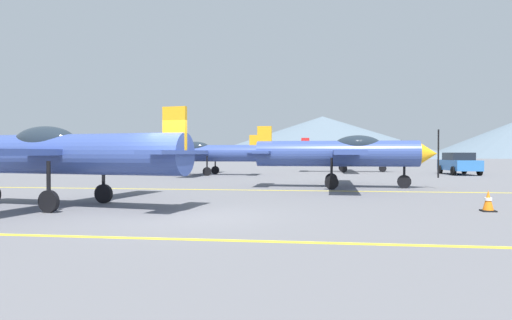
{
  "coord_description": "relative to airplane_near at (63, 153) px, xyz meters",
  "views": [
    {
      "loc": [
        3.45,
        -11.21,
        1.62
      ],
      "look_at": [
        0.13,
        14.0,
        1.2
      ],
      "focal_mm": 31.6,
      "sensor_mm": 36.0,
      "label": 1
    }
  ],
  "objects": [
    {
      "name": "apron_line_far",
      "position": [
        3.99,
        6.62,
        -1.61
      ],
      "size": [
        80.0,
        0.16,
        0.01
      ],
      "primitive_type": "cube",
      "color": "yellow",
      "rests_on": "ground_plane"
    },
    {
      "name": "airplane_mid",
      "position": [
        8.73,
        8.64,
        0.0
      ],
      "size": [
        8.3,
        9.57,
        2.87
      ],
      "color": "#33478C",
      "rests_on": "ground_plane"
    },
    {
      "name": "hill_left",
      "position": [
        -68.97,
        117.2,
        1.55
      ],
      "size": [
        60.82,
        60.82,
        6.34
      ],
      "primitive_type": "cone",
      "color": "slate",
      "rests_on": "ground_plane"
    },
    {
      "name": "ground_plane",
      "position": [
        3.99,
        -1.3,
        -1.62
      ],
      "size": [
        400.0,
        400.0,
        0.0
      ],
      "primitive_type": "plane",
      "color": "slate"
    },
    {
      "name": "airplane_back",
      "position": [
        10.27,
        25.93,
        0.0
      ],
      "size": [
        8.28,
        9.56,
        2.87
      ],
      "color": "silver",
      "rests_on": "ground_plane"
    },
    {
      "name": "airplane_near",
      "position": [
        0.0,
        0.0,
        0.0
      ],
      "size": [
        8.39,
        9.61,
        2.87
      ],
      "color": "#33478C",
      "rests_on": "ground_plane"
    },
    {
      "name": "hill_centerleft",
      "position": [
        9.76,
        135.15,
        5.07
      ],
      "size": [
        82.41,
        82.41,
        13.37
      ],
      "primitive_type": "cone",
      "color": "slate",
      "rests_on": "ground_plane"
    },
    {
      "name": "traffic_cone_side",
      "position": [
        12.15,
        0.55,
        -1.33
      ],
      "size": [
        0.36,
        0.36,
        0.59
      ],
      "color": "black",
      "rests_on": "ground_plane"
    },
    {
      "name": "airplane_far",
      "position": [
        -0.57,
        19.36,
        0.0
      ],
      "size": [
        8.29,
        9.56,
        2.87
      ],
      "color": "#33478C",
      "rests_on": "ground_plane"
    },
    {
      "name": "apron_line_near",
      "position": [
        3.99,
        -4.42,
        -1.61
      ],
      "size": [
        80.0,
        0.16,
        0.01
      ],
      "primitive_type": "cube",
      "color": "yellow",
      "rests_on": "ground_plane"
    },
    {
      "name": "car_sedan",
      "position": [
        17.95,
        22.36,
        -0.77
      ],
      "size": [
        2.21,
        4.39,
        1.62
      ],
      "color": "#3372BF",
      "rests_on": "ground_plane"
    }
  ]
}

